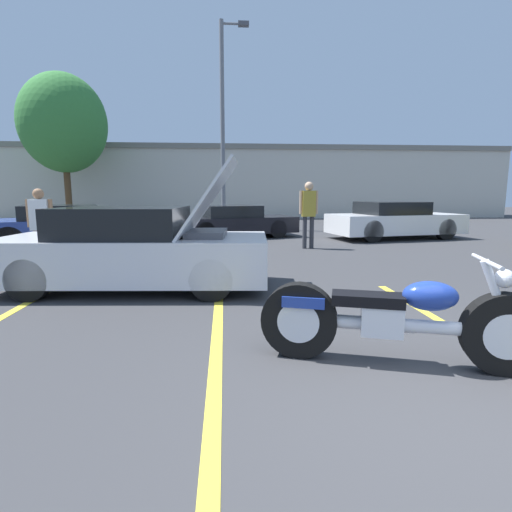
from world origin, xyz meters
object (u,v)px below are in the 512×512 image
light_pole (224,119)px  show_car_hood_open (135,250)px  motorcycle (396,320)px  parked_car_mid_left_row (234,222)px  parked_car_left_row (67,227)px  spectator_by_show_car (309,209)px  tree_background (63,124)px  spectator_near_motorcycle (40,222)px  parked_car_mid_right_row (394,221)px

light_pole → show_car_hood_open: light_pole is taller
light_pole → motorcycle: (1.49, -14.11, -4.20)m
parked_car_mid_left_row → parked_car_left_row: bearing=-169.7°
parked_car_left_row → parked_car_mid_left_row: (4.76, 2.46, -0.06)m
motorcycle → spectator_by_show_car: (0.80, 7.63, 0.69)m
show_car_hood_open → spectator_by_show_car: 5.85m
parked_car_left_row → motorcycle: bearing=-72.9°
tree_background → motorcycle: (9.52, -18.10, -4.56)m
parked_car_left_row → parked_car_mid_left_row: size_ratio=1.03×
spectator_by_show_car → spectator_near_motorcycle: bearing=-157.3°
show_car_hood_open → spectator_near_motorcycle: size_ratio=2.66×
parked_car_mid_right_row → spectator_near_motorcycle: 10.61m
show_car_hood_open → motorcycle: bearing=-42.8°
light_pole → spectator_near_motorcycle: 10.43m
tree_background → parked_car_mid_left_row: bearing=-41.7°
spectator_near_motorcycle → show_car_hood_open: bearing=-40.1°
light_pole → tree_background: light_pole is taller
light_pole → parked_car_mid_left_row: 5.35m
parked_car_mid_right_row → spectator_near_motorcycle: size_ratio=2.88×
parked_car_mid_left_row → spectator_near_motorcycle: spectator_near_motorcycle is taller
motorcycle → parked_car_left_row: 10.13m
spectator_near_motorcycle → spectator_by_show_car: 6.56m
motorcycle → spectator_near_motorcycle: (-5.24, 5.09, 0.55)m
show_car_hood_open → parked_car_left_row: 5.86m
show_car_hood_open → parked_car_mid_right_row: show_car_hood_open is taller
parked_car_left_row → light_pole: bearing=34.2°
show_car_hood_open → parked_car_mid_right_row: size_ratio=0.92×
light_pole → parked_car_mid_right_row: bearing=-36.7°
show_car_hood_open → parked_car_left_row: bearing=124.8°
parked_car_mid_right_row → spectator_by_show_car: bearing=-158.1°
motorcycle → show_car_hood_open: 4.33m
show_car_hood_open → spectator_by_show_car: (3.76, 4.46, 0.48)m
motorcycle → parked_car_mid_right_row: bearing=83.7°
light_pole → motorcycle: 14.80m
tree_background → parked_car_left_row: (3.58, -9.89, -4.38)m
tree_background → spectator_by_show_car: 15.20m
tree_background → motorcycle: tree_background is taller
tree_background → parked_car_mid_left_row: (8.34, -7.43, -4.44)m
light_pole → spectator_near_motorcycle: bearing=-112.6°
show_car_hood_open → tree_background: bearing=117.9°
show_car_hood_open → spectator_by_show_car: bearing=54.1°
parked_car_mid_left_row → light_pole: bearing=78.1°
show_car_hood_open → parked_car_mid_left_row: 7.71m
light_pole → tree_background: bearing=153.6°
motorcycle → parked_car_mid_right_row: parked_car_mid_right_row is taller
parked_car_left_row → spectator_near_motorcycle: 3.21m
light_pole → parked_car_mid_left_row: (0.31, -3.44, -4.08)m
parked_car_mid_right_row → spectator_by_show_car: spectator_by_show_car is taller
light_pole → parked_car_left_row: 8.41m
parked_car_mid_left_row → parked_car_mid_right_row: bearing=-25.7°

